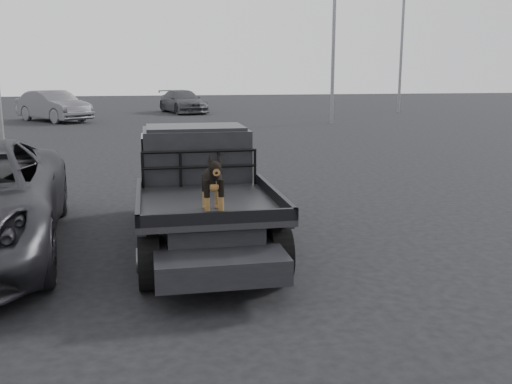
{
  "coord_description": "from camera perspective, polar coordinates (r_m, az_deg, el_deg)",
  "views": [
    {
      "loc": [
        -0.14,
        -6.96,
        2.69
      ],
      "look_at": [
        1.09,
        -0.52,
        1.3
      ],
      "focal_mm": 40.0,
      "sensor_mm": 36.0,
      "label": 1
    }
  ],
  "objects": [
    {
      "name": "ute_cab",
      "position": [
        9.69,
        -6.07,
        4.01
      ],
      "size": [
        1.72,
        1.3,
        0.88
      ],
      "primitive_type": null,
      "color": "black",
      "rests_on": "flatbed_ute"
    },
    {
      "name": "distant_car_a",
      "position": [
        33.39,
        -19.59,
        8.1
      ],
      "size": [
        4.56,
        5.06,
        1.67
      ],
      "primitive_type": "imported",
      "rotation": [
        0.0,
        0.0,
        0.68
      ],
      "color": "#545459",
      "rests_on": "ground"
    },
    {
      "name": "dog",
      "position": [
        7.29,
        -4.39,
        0.87
      ],
      "size": [
        0.32,
        0.6,
        0.74
      ],
      "primitive_type": null,
      "color": "black",
      "rests_on": "flatbed_ute"
    },
    {
      "name": "flatbed_ute",
      "position": [
        8.93,
        -5.42,
        -2.54
      ],
      "size": [
        2.0,
        5.4,
        0.92
      ],
      "primitive_type": null,
      "color": "black",
      "rests_on": "ground"
    },
    {
      "name": "ground",
      "position": [
        7.46,
        -9.17,
        -9.32
      ],
      "size": [
        120.0,
        120.0,
        0.0
      ],
      "primitive_type": "plane",
      "color": "black",
      "rests_on": "ground"
    },
    {
      "name": "headache_rack",
      "position": [
        8.97,
        -5.64,
        2.32
      ],
      "size": [
        1.8,
        0.08,
        0.55
      ],
      "primitive_type": null,
      "color": "black",
      "rests_on": "flatbed_ute"
    },
    {
      "name": "distant_car_b",
      "position": [
        38.37,
        -7.33,
        8.96
      ],
      "size": [
        3.37,
        5.46,
        1.48
      ],
      "primitive_type": "imported",
      "rotation": [
        0.0,
        0.0,
        0.27
      ],
      "color": "#404044",
      "rests_on": "ground"
    }
  ]
}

